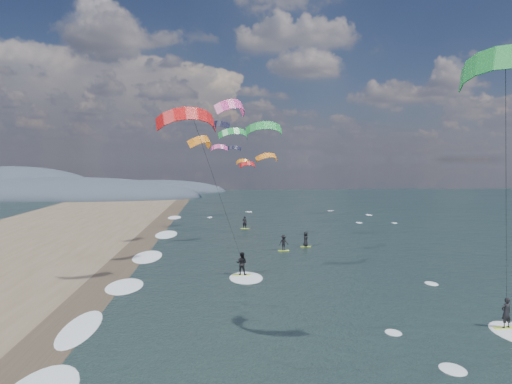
{
  "coord_description": "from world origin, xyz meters",
  "views": [
    {
      "loc": [
        -3.32,
        -21.12,
        9.17
      ],
      "look_at": [
        -1.0,
        12.0,
        7.0
      ],
      "focal_mm": 35.0,
      "sensor_mm": 36.0,
      "label": 1
    }
  ],
  "objects": [
    {
      "name": "wet_sand_strip",
      "position": [
        -12.0,
        10.0,
        0.0
      ],
      "size": [
        3.0,
        240.0,
        0.0
      ],
      "primitive_type": "cube",
      "color": "#382D23",
      "rests_on": "ground"
    },
    {
      "name": "shoreline_surf",
      "position": [
        -10.8,
        14.75,
        0.0
      ],
      "size": [
        2.4,
        79.4,
        0.11
      ],
      "color": "white",
      "rests_on": "ground"
    },
    {
      "name": "far_kitesurfers",
      "position": [
        3.1,
        32.17,
        0.81
      ],
      "size": [
        6.86,
        17.0,
        1.65
      ],
      "color": "#C2EC29",
      "rests_on": "ground"
    },
    {
      "name": "kitesurfer_near_b",
      "position": [
        -4.13,
        13.48,
        8.64
      ],
      "size": [
        7.25,
        8.79,
        13.25
      ],
      "color": "#C2EC29",
      "rests_on": "ground"
    },
    {
      "name": "bg_kite_field",
      "position": [
        -0.57,
        53.45,
        11.61
      ],
      "size": [
        12.73,
        77.4,
        7.14
      ],
      "color": "green",
      "rests_on": "ground"
    },
    {
      "name": "coastal_hills",
      "position": [
        -44.84,
        107.86,
        0.0
      ],
      "size": [
        80.0,
        41.0,
        15.0
      ],
      "color": "#3D4756",
      "rests_on": "ground"
    },
    {
      "name": "ground",
      "position": [
        0.0,
        0.0,
        0.0
      ],
      "size": [
        260.0,
        260.0,
        0.0
      ],
      "primitive_type": "plane",
      "color": "black",
      "rests_on": "ground"
    },
    {
      "name": "kitesurfer_near_a",
      "position": [
        8.9,
        -0.56,
        10.64
      ],
      "size": [
        7.75,
        9.33,
        14.32
      ],
      "color": "#C2EC29",
      "rests_on": "ground"
    }
  ]
}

